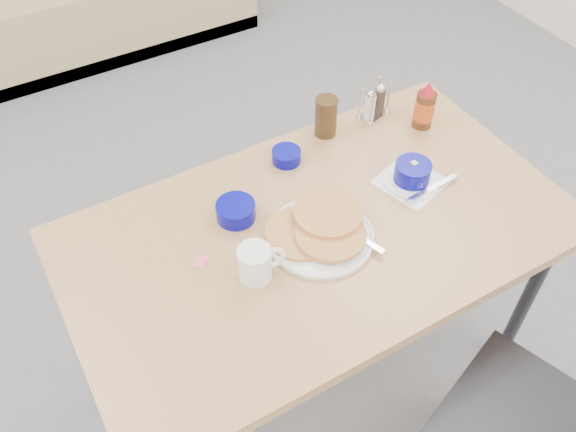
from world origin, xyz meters
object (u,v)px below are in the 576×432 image
pancake_plate (320,231)px  creamer_bowl (236,211)px  dining_table (319,243)px  butter_bowl (286,156)px  amber_tumbler (326,117)px  condiment_caddy (374,104)px  grits_setting (412,175)px  coffee_mug (257,263)px  syrup_bottle (425,107)px

pancake_plate → creamer_bowl: 0.24m
dining_table → pancake_plate: (-0.01, -0.02, 0.08)m
butter_bowl → amber_tumbler: amber_tumbler is taller
creamer_bowl → condiment_caddy: size_ratio=0.87×
grits_setting → creamer_bowl: size_ratio=2.10×
pancake_plate → butter_bowl: bearing=76.8°
creamer_bowl → butter_bowl: (0.24, 0.13, -0.00)m
coffee_mug → condiment_caddy: 0.76m
dining_table → syrup_bottle: (0.53, 0.22, 0.13)m
syrup_bottle → coffee_mug: bearing=-160.2°
creamer_bowl → condiment_caddy: 0.63m
condiment_caddy → coffee_mug: bearing=-163.8°
pancake_plate → amber_tumbler: bearing=55.7°
amber_tumbler → syrup_bottle: (0.29, -0.12, 0.01)m
creamer_bowl → grits_setting: bearing=-14.8°
creamer_bowl → amber_tumbler: size_ratio=0.84×
condiment_caddy → creamer_bowl: bearing=-178.1°
pancake_plate → coffee_mug: size_ratio=2.28×
coffee_mug → amber_tumbler: amber_tumbler is taller
pancake_plate → syrup_bottle: syrup_bottle is taller
amber_tumbler → syrup_bottle: size_ratio=0.80×
pancake_plate → condiment_caddy: (0.44, 0.36, 0.02)m
grits_setting → pancake_plate: bearing=-173.0°
coffee_mug → butter_bowl: bearing=50.2°
dining_table → amber_tumbler: 0.43m
amber_tumbler → condiment_caddy: bearing=0.0°
pancake_plate → coffee_mug: bearing=-171.6°
coffee_mug → grits_setting: coffee_mug is taller
dining_table → creamer_bowl: 0.25m
creamer_bowl → butter_bowl: size_ratio=1.25×
butter_bowl → amber_tumbler: (0.17, 0.05, 0.05)m
butter_bowl → syrup_bottle: 0.48m
grits_setting → butter_bowl: (-0.27, 0.27, -0.01)m
butter_bowl → amber_tumbler: 0.19m
pancake_plate → grits_setting: size_ratio=1.25×
pancake_plate → grits_setting: (0.35, 0.04, 0.01)m
grits_setting → creamer_bowl: 0.53m
dining_table → coffee_mug: bearing=-166.4°
butter_bowl → syrup_bottle: size_ratio=0.54×
pancake_plate → creamer_bowl: size_ratio=2.63×
pancake_plate → creamer_bowl: pancake_plate is taller
dining_table → syrup_bottle: 0.59m
grits_setting → creamer_bowl: grits_setting is taller
butter_bowl → amber_tumbler: bearing=16.9°
pancake_plate → amber_tumbler: amber_tumbler is taller
pancake_plate → condiment_caddy: 0.57m
dining_table → syrup_bottle: bearing=22.3°
dining_table → amber_tumbler: (0.23, 0.34, 0.13)m
grits_setting → condiment_caddy: size_ratio=1.83×
coffee_mug → condiment_caddy: size_ratio=1.00×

